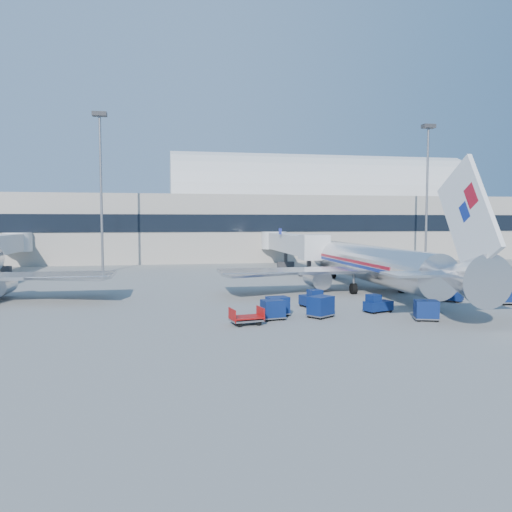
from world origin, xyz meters
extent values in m
plane|color=gray|center=(0.00, 0.00, 0.00)|extent=(260.00, 260.00, 0.00)
cube|color=#B2AA9E|center=(-25.00, 56.00, 6.00)|extent=(170.00, 28.00, 12.00)
cube|color=black|center=(-25.00, 42.05, 7.00)|extent=(170.00, 0.40, 3.00)
cylinder|color=silver|center=(20.00, 56.00, 12.00)|extent=(60.00, 18.00, 18.00)
cylinder|color=silver|center=(10.00, 6.00, 2.90)|extent=(3.80, 28.00, 3.80)
sphere|color=silver|center=(10.00, 20.00, 2.90)|extent=(3.72, 3.72, 3.72)
cone|color=silver|center=(10.00, -11.00, 3.30)|extent=(3.80, 6.00, 3.80)
cube|color=#AA0D1E|center=(10.00, 7.00, 3.15)|extent=(3.85, 20.16, 0.32)
cube|color=navy|center=(10.00, 7.00, 2.78)|extent=(3.85, 20.16, 0.32)
cube|color=white|center=(10.00, -11.50, 7.70)|extent=(0.35, 7.79, 8.74)
cube|color=silver|center=(10.00, -10.50, 3.50)|extent=(11.00, 3.00, 0.18)
cube|color=silver|center=(10.00, 5.00, 2.30)|extent=(32.00, 5.00, 0.28)
cylinder|color=#B7B7BC|center=(4.50, 6.50, 1.35)|extent=(2.10, 3.80, 2.10)
cylinder|color=#B7B7BC|center=(15.50, 6.50, 1.35)|extent=(2.10, 3.80, 2.10)
cylinder|color=black|center=(10.00, 17.00, 0.45)|extent=(0.40, 0.90, 0.90)
cylinder|color=#B7B7BC|center=(-26.50, 6.50, 1.35)|extent=(2.10, 3.80, 2.10)
cube|color=silver|center=(7.60, 30.00, 4.00)|extent=(2.70, 24.00, 2.70)
cube|color=silver|center=(7.60, 17.80, 4.00)|extent=(3.40, 3.20, 3.20)
cylinder|color=silver|center=(7.60, 41.50, 4.00)|extent=(4.40, 4.40, 3.00)
cube|color=#2D2D30|center=(7.60, 20.00, 1.80)|extent=(0.50, 0.50, 3.00)
cube|color=#2D2D30|center=(7.60, 20.00, 0.45)|extent=(2.60, 1.00, 0.90)
cube|color=#2D2D30|center=(7.60, 33.00, 1.80)|extent=(0.50, 0.50, 3.00)
cube|color=#2D2D30|center=(7.60, 33.00, 0.45)|extent=(2.60, 1.00, 0.90)
cube|color=navy|center=(6.00, 30.00, 5.80)|extent=(0.12, 1.40, 0.90)
cylinder|color=silver|center=(-34.40, 41.50, 4.00)|extent=(4.40, 4.40, 3.00)
cube|color=#2D2D30|center=(-34.40, 33.00, 1.80)|extent=(0.50, 0.50, 3.00)
cube|color=#2D2D30|center=(-34.40, 33.00, 0.45)|extent=(2.60, 1.00, 0.90)
cylinder|color=slate|center=(-20.00, 30.00, 11.00)|extent=(0.36, 0.36, 22.00)
cube|color=#2D2D30|center=(-20.00, 30.00, 22.30)|extent=(2.00, 1.20, 0.60)
cylinder|color=slate|center=(30.00, 30.00, 11.00)|extent=(0.36, 0.36, 22.00)
cube|color=#2D2D30|center=(30.00, 30.00, 22.30)|extent=(2.00, 1.20, 0.60)
cube|color=#9E9E96|center=(18.00, 2.00, 0.45)|extent=(3.00, 0.55, 0.90)
cube|color=#9E9E96|center=(21.30, 2.00, 0.45)|extent=(3.00, 0.55, 0.90)
cube|color=#0A1C51|center=(5.62, -6.37, 0.54)|extent=(2.50, 1.77, 0.74)
cube|color=#0A1C51|center=(5.15, -6.52, 1.13)|extent=(1.15, 1.21, 0.69)
cylinder|color=black|center=(6.23, -5.71, 0.28)|extent=(0.59, 0.38, 0.55)
cube|color=#0A1C51|center=(14.33, -2.49, 0.52)|extent=(2.29, 2.33, 0.71)
cube|color=#0A1C51|center=(14.01, -2.14, 1.09)|extent=(1.28, 1.27, 0.66)
cylinder|color=black|center=(15.17, -2.74, 0.27)|extent=(0.52, 0.53, 0.53)
cube|color=#0A1C51|center=(0.96, -3.37, 0.59)|extent=(1.75, 2.68, 0.80)
cube|color=#0A1C51|center=(1.07, -3.89, 1.23)|extent=(1.26, 1.18, 0.75)
cylinder|color=black|center=(0.30, -2.64, 0.30)|extent=(0.36, 0.64, 0.60)
cube|color=#0A1C51|center=(0.38, -7.63, 0.93)|extent=(2.22, 2.12, 1.42)
cube|color=slate|center=(0.38, -7.63, 0.21)|extent=(2.33, 2.22, 0.10)
cylinder|color=black|center=(0.64, -6.80, 0.20)|extent=(0.41, 0.35, 0.39)
cube|color=#0A1C51|center=(-2.68, -6.35, 0.84)|extent=(1.80, 1.51, 1.29)
cube|color=slate|center=(-2.68, -6.35, 0.19)|extent=(1.89, 1.57, 0.09)
cylinder|color=black|center=(-2.16, -5.76, 0.18)|extent=(0.37, 0.20, 0.35)
cube|color=#0A1C51|center=(-3.38, -7.80, 0.84)|extent=(1.79, 1.50, 1.29)
cube|color=slate|center=(-3.38, -7.80, 0.20)|extent=(1.88, 1.56, 0.09)
cylinder|color=black|center=(-2.85, -7.21, 0.18)|extent=(0.37, 0.20, 0.36)
cube|color=#0A1C51|center=(7.68, -10.18, 0.86)|extent=(1.92, 1.67, 1.31)
cube|color=slate|center=(7.68, -10.18, 0.20)|extent=(2.02, 1.74, 0.09)
cylinder|color=black|center=(8.43, -9.88, 0.18)|extent=(0.39, 0.24, 0.36)
cube|color=#0A1C51|center=(18.64, -4.84, 1.03)|extent=(2.21, 1.87, 1.58)
cube|color=slate|center=(18.64, -4.84, 0.24)|extent=(2.33, 1.95, 0.11)
cube|color=slate|center=(-5.61, -9.26, 0.35)|extent=(2.46, 1.88, 0.12)
cube|color=#9A0E0E|center=(-5.61, -9.26, 0.56)|extent=(2.47, 1.93, 0.08)
cylinder|color=black|center=(-5.01, -8.59, 0.20)|extent=(0.43, 0.23, 0.40)
camera|label=1|loc=(-11.24, -43.69, 7.33)|focal=35.00mm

